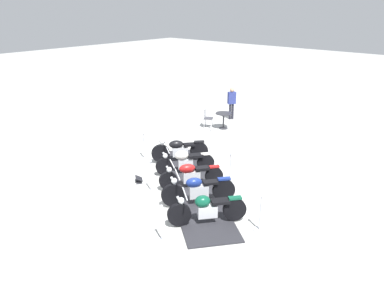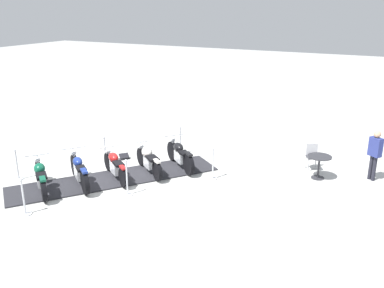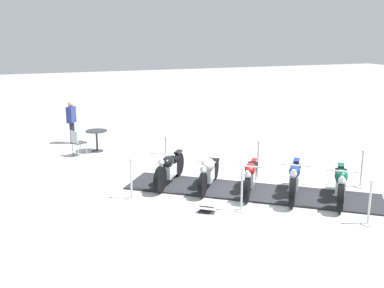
% 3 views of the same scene
% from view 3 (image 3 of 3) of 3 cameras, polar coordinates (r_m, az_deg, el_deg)
% --- Properties ---
extents(ground_plane, '(80.00, 80.00, 0.00)m').
position_cam_3_polar(ground_plane, '(12.41, 7.34, -6.07)').
color(ground_plane, silver).
extents(display_platform, '(5.34, 6.30, 0.04)m').
position_cam_3_polar(display_platform, '(12.40, 7.34, -5.98)').
color(display_platform, '#28282D').
rests_on(display_platform, ground_plane).
extents(motorcycle_black, '(1.79, 1.46, 1.02)m').
position_cam_3_polar(motorcycle_black, '(12.75, -2.89, -3.05)').
color(motorcycle_black, black).
rests_on(motorcycle_black, display_platform).
extents(motorcycle_cream, '(1.78, 1.35, 0.92)m').
position_cam_3_polar(motorcycle_cream, '(12.43, 2.14, -3.47)').
color(motorcycle_cream, black).
rests_on(motorcycle_cream, display_platform).
extents(motorcycle_maroon, '(1.84, 1.34, 0.90)m').
position_cam_3_polar(motorcycle_maroon, '(12.21, 7.38, -4.01)').
color(motorcycle_maroon, black).
rests_on(motorcycle_maroon, display_platform).
extents(motorcycle_navy, '(1.91, 1.47, 1.03)m').
position_cam_3_polar(motorcycle_navy, '(12.11, 12.78, -4.34)').
color(motorcycle_navy, black).
rests_on(motorcycle_navy, display_platform).
extents(motorcycle_forest, '(1.83, 1.49, 0.97)m').
position_cam_3_polar(motorcycle_forest, '(12.11, 18.22, -4.76)').
color(motorcycle_forest, black).
rests_on(motorcycle_forest, display_platform).
extents(stanchion_left_rear, '(0.34, 0.34, 1.07)m').
position_cam_3_polar(stanchion_left_rear, '(13.48, 20.55, -3.75)').
color(stanchion_left_rear, silver).
rests_on(stanchion_left_rear, ground_plane).
extents(stanchion_right_mid, '(0.32, 0.32, 1.10)m').
position_cam_3_polar(stanchion_right_mid, '(11.05, 6.27, -6.58)').
color(stanchion_right_mid, silver).
rests_on(stanchion_right_mid, ground_plane).
extents(stanchion_right_rear, '(0.30, 0.30, 1.05)m').
position_cam_3_polar(stanchion_right_rear, '(10.97, 21.43, -7.64)').
color(stanchion_right_rear, silver).
rests_on(stanchion_right_rear, ground_plane).
extents(stanchion_left_front, '(0.30, 0.30, 1.09)m').
position_cam_3_polar(stanchion_left_front, '(14.20, -3.32, -1.78)').
color(stanchion_left_front, silver).
rests_on(stanchion_left_front, ground_plane).
extents(stanchion_right_front, '(0.32, 0.32, 1.09)m').
position_cam_3_polar(stanchion_right_front, '(11.86, -7.65, -5.17)').
color(stanchion_right_front, silver).
rests_on(stanchion_right_front, ground_plane).
extents(stanchion_left_mid, '(0.33, 0.33, 1.14)m').
position_cam_3_polar(stanchion_left_mid, '(13.54, 8.29, -2.73)').
color(stanchion_left_mid, silver).
rests_on(stanchion_left_mid, ground_plane).
extents(info_placard, '(0.40, 0.43, 0.20)m').
position_cam_3_polar(info_placard, '(10.98, 1.90, -8.30)').
color(info_placard, '#333338').
rests_on(info_placard, ground_plane).
extents(cafe_table, '(0.78, 0.78, 0.77)m').
position_cam_3_polar(cafe_table, '(16.68, -11.94, 1.04)').
color(cafe_table, '#2D2D33').
rests_on(cafe_table, ground_plane).
extents(cafe_chair_near_table, '(0.54, 0.54, 0.90)m').
position_cam_3_polar(cafe_chair_near_table, '(16.24, -14.26, 0.33)').
color(cafe_chair_near_table, '#B7B7BC').
rests_on(cafe_chair_near_table, ground_plane).
extents(bystander_person, '(0.45, 0.41, 1.66)m').
position_cam_3_polar(bystander_person, '(18.04, -14.97, 3.15)').
color(bystander_person, '#23232D').
rests_on(bystander_person, ground_plane).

